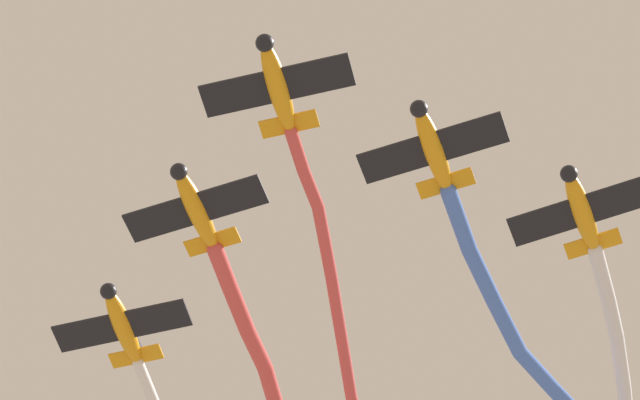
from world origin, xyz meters
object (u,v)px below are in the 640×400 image
at_px(airplane_lead, 277,85).
at_px(airplane_slot, 581,210).
at_px(airplane_right_wing, 196,208).
at_px(airplane_left_wing, 433,147).
at_px(airplane_trail, 122,325).

relative_size(airplane_lead, airplane_slot, 1.06).
distance_m(airplane_right_wing, airplane_slot, 18.53).
bearing_deg(airplane_left_wing, airplane_lead, -46.02).
relative_size(airplane_right_wing, airplane_slot, 1.02).
bearing_deg(airplane_left_wing, airplane_trail, -104.77).
relative_size(airplane_left_wing, airplane_slot, 1.02).
distance_m(airplane_left_wing, airplane_right_wing, 11.83).
xyz_separation_m(airplane_lead, airplane_right_wing, (-1.35, 7.85, 0.30)).
bearing_deg(airplane_slot, airplane_trail, -86.30).
height_order(airplane_lead, airplane_left_wing, same).
relative_size(airplane_lead, airplane_right_wing, 1.04).
xyz_separation_m(airplane_left_wing, airplane_trail, (-10.62, 15.16, 0.00)).
relative_size(airplane_left_wing, airplane_right_wing, 1.00).
distance_m(airplane_lead, airplane_left_wing, 7.95).
distance_m(airplane_left_wing, airplane_trail, 18.51).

